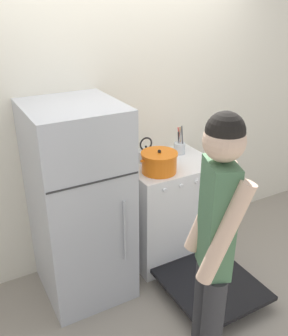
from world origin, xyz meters
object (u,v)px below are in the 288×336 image
stove_range (170,211)px  person (214,248)px  refrigerator (79,204)px  dutch_oven_pot (159,162)px  utensil_jar (179,147)px  tea_kettle (146,154)px

stove_range → person: size_ratio=0.77×
refrigerator → dutch_oven_pot: (0.67, -0.06, 0.23)m
dutch_oven_pot → person: bearing=-106.0°
refrigerator → utensil_jar: 1.08m
dutch_oven_pot → tea_kettle: tea_kettle is taller
refrigerator → tea_kettle: size_ratio=7.15×
tea_kettle → person: bearing=-103.8°
person → utensil_jar: bearing=-5.0°
tea_kettle → person: (-0.33, -1.34, 0.00)m
refrigerator → stove_range: 0.91m
utensil_jar → tea_kettle: bearing=-178.9°
refrigerator → stove_range: size_ratio=1.16×
dutch_oven_pot → stove_range: bearing=25.0°
refrigerator → utensil_jar: (1.04, 0.18, 0.21)m
dutch_oven_pot → tea_kettle: size_ratio=1.54×
refrigerator → dutch_oven_pot: size_ratio=4.65×
person → dutch_oven_pot: bearing=5.8°
refrigerator → stove_range: refrigerator is taller
refrigerator → tea_kettle: 0.74m
utensil_jar → stove_range: bearing=-139.1°
stove_range → utensil_jar: size_ratio=4.97×
dutch_oven_pot → tea_kettle: (0.01, 0.24, -0.02)m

